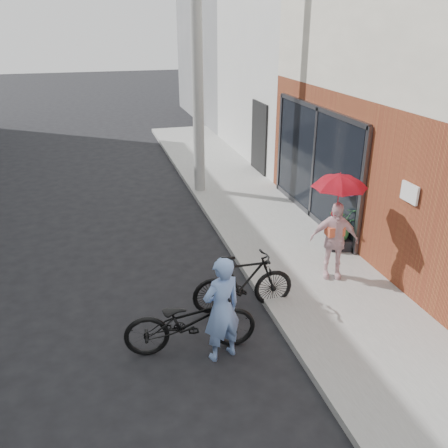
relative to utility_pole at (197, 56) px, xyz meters
name	(u,v)px	position (x,y,z in m)	size (l,w,h in m)	color
ground	(218,330)	(-1.10, -6.00, -3.50)	(80.00, 80.00, 0.00)	black
sidewalk	(294,252)	(1.00, -4.00, -3.44)	(2.20, 24.00, 0.12)	gray
curb	(238,259)	(-0.16, -4.00, -3.44)	(0.12, 24.00, 0.12)	#9E9E99
plaster_building	(359,46)	(6.10, 3.00, 0.00)	(8.00, 6.00, 7.00)	silver
east_building_far	(279,38)	(6.10, 10.00, 0.00)	(8.00, 8.00, 7.00)	slate
utility_pole	(197,56)	(0.00, 0.00, 0.00)	(0.28, 0.28, 7.00)	#9E9E99
officer	(222,309)	(-1.21, -6.60, -2.73)	(0.56, 0.37, 1.53)	#7C9EDC
bike_left	(190,321)	(-1.59, -6.34, -3.02)	(0.64, 1.84, 0.96)	black
bike_right	(243,282)	(-0.57, -5.57, -3.01)	(0.46, 1.64, 0.99)	black
kimono_woman	(334,240)	(1.19, -5.15, -2.68)	(0.81, 0.34, 1.39)	silver
parasol	(340,180)	(1.19, -5.15, -1.61)	(0.87, 0.87, 0.77)	red
planter	(340,243)	(1.90, -4.18, -3.27)	(0.42, 0.42, 0.22)	black
potted_plant	(342,222)	(1.90, -4.18, -2.82)	(0.62, 0.54, 0.69)	#2A6A33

